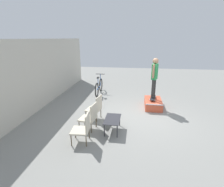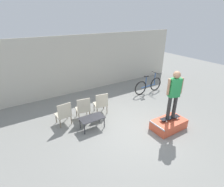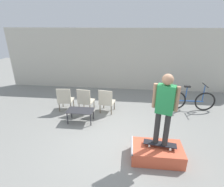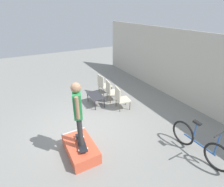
{
  "view_description": "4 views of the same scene",
  "coord_description": "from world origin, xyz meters",
  "px_view_note": "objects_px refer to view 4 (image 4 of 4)",
  "views": [
    {
      "loc": [
        -6.56,
        0.26,
        3.03
      ],
      "look_at": [
        -0.04,
        1.2,
        0.93
      ],
      "focal_mm": 28.0,
      "sensor_mm": 36.0,
      "label": 1
    },
    {
      "loc": [
        -3.57,
        -4.01,
        3.91
      ],
      "look_at": [
        -0.21,
        1.38,
        1.01
      ],
      "focal_mm": 28.0,
      "sensor_mm": 36.0,
      "label": 2
    },
    {
      "loc": [
        0.34,
        -4.13,
        3.2
      ],
      "look_at": [
        -0.23,
        1.12,
        1.06
      ],
      "focal_mm": 28.0,
      "sensor_mm": 36.0,
      "label": 3
    },
    {
      "loc": [
        4.8,
        -1.55,
        3.78
      ],
      "look_at": [
        -0.02,
        1.09,
        1.07
      ],
      "focal_mm": 28.0,
      "sensor_mm": 36.0,
      "label": 4
    }
  ],
  "objects_px": {
    "skate_ramp_box": "(81,149)",
    "patio_chair_left": "(103,84)",
    "patio_chair_center": "(111,90)",
    "bicycle": "(199,143)",
    "skateboard_on_ramp": "(81,142)",
    "coffee_table": "(96,96)",
    "person_skater": "(78,110)",
    "patio_chair_right": "(121,98)"
  },
  "relations": [
    {
      "from": "skateboard_on_ramp",
      "to": "coffee_table",
      "type": "xyz_separation_m",
      "value": [
        -2.44,
        1.51,
        -0.05
      ]
    },
    {
      "from": "bicycle",
      "to": "skateboard_on_ramp",
      "type": "bearing_deg",
      "value": -119.27
    },
    {
      "from": "patio_chair_center",
      "to": "bicycle",
      "type": "relative_size",
      "value": 0.51
    },
    {
      "from": "bicycle",
      "to": "patio_chair_left",
      "type": "bearing_deg",
      "value": -173.58
    },
    {
      "from": "coffee_table",
      "to": "skateboard_on_ramp",
      "type": "bearing_deg",
      "value": -31.81
    },
    {
      "from": "patio_chair_right",
      "to": "skate_ramp_box",
      "type": "bearing_deg",
      "value": 134.18
    },
    {
      "from": "patio_chair_right",
      "to": "bicycle",
      "type": "xyz_separation_m",
      "value": [
        3.21,
        0.58,
        -0.1
      ]
    },
    {
      "from": "patio_chair_right",
      "to": "bicycle",
      "type": "distance_m",
      "value": 3.27
    },
    {
      "from": "skate_ramp_box",
      "to": "bicycle",
      "type": "height_order",
      "value": "bicycle"
    },
    {
      "from": "coffee_table",
      "to": "skate_ramp_box",
      "type": "bearing_deg",
      "value": -32.77
    },
    {
      "from": "skate_ramp_box",
      "to": "skateboard_on_ramp",
      "type": "relative_size",
      "value": 1.57
    },
    {
      "from": "patio_chair_center",
      "to": "bicycle",
      "type": "bearing_deg",
      "value": -163.6
    },
    {
      "from": "patio_chair_left",
      "to": "bicycle",
      "type": "height_order",
      "value": "bicycle"
    },
    {
      "from": "skateboard_on_ramp",
      "to": "patio_chair_right",
      "type": "height_order",
      "value": "patio_chair_right"
    },
    {
      "from": "skate_ramp_box",
      "to": "bicycle",
      "type": "relative_size",
      "value": 0.69
    },
    {
      "from": "skate_ramp_box",
      "to": "patio_chair_left",
      "type": "height_order",
      "value": "patio_chair_left"
    },
    {
      "from": "coffee_table",
      "to": "bicycle",
      "type": "distance_m",
      "value": 4.23
    },
    {
      "from": "skateboard_on_ramp",
      "to": "person_skater",
      "type": "bearing_deg",
      "value": 0.0
    },
    {
      "from": "skate_ramp_box",
      "to": "bicycle",
      "type": "bearing_deg",
      "value": 60.48
    },
    {
      "from": "patio_chair_left",
      "to": "coffee_table",
      "type": "bearing_deg",
      "value": 132.4
    },
    {
      "from": "patio_chair_center",
      "to": "patio_chair_right",
      "type": "relative_size",
      "value": 1.0
    },
    {
      "from": "patio_chair_center",
      "to": "skate_ramp_box",
      "type": "bearing_deg",
      "value": 144.52
    },
    {
      "from": "person_skater",
      "to": "bicycle",
      "type": "height_order",
      "value": "person_skater"
    },
    {
      "from": "person_skater",
      "to": "coffee_table",
      "type": "xyz_separation_m",
      "value": [
        -2.44,
        1.51,
        -1.11
      ]
    },
    {
      "from": "skate_ramp_box",
      "to": "patio_chair_center",
      "type": "distance_m",
      "value": 3.34
    },
    {
      "from": "skate_ramp_box",
      "to": "coffee_table",
      "type": "xyz_separation_m",
      "value": [
        -2.38,
        1.53,
        0.21
      ]
    },
    {
      "from": "person_skater",
      "to": "bicycle",
      "type": "relative_size",
      "value": 0.95
    },
    {
      "from": "coffee_table",
      "to": "bicycle",
      "type": "height_order",
      "value": "bicycle"
    },
    {
      "from": "skate_ramp_box",
      "to": "patio_chair_right",
      "type": "relative_size",
      "value": 1.35
    },
    {
      "from": "skate_ramp_box",
      "to": "patio_chair_left",
      "type": "xyz_separation_m",
      "value": [
        -3.19,
        2.29,
        0.33
      ]
    },
    {
      "from": "patio_chair_center",
      "to": "patio_chair_right",
      "type": "height_order",
      "value": "same"
    },
    {
      "from": "patio_chair_center",
      "to": "bicycle",
      "type": "height_order",
      "value": "bicycle"
    },
    {
      "from": "person_skater",
      "to": "patio_chair_left",
      "type": "relative_size",
      "value": 1.86
    },
    {
      "from": "skateboard_on_ramp",
      "to": "patio_chair_center",
      "type": "distance_m",
      "value": 3.35
    },
    {
      "from": "skate_ramp_box",
      "to": "person_skater",
      "type": "relative_size",
      "value": 0.72
    },
    {
      "from": "patio_chair_center",
      "to": "patio_chair_right",
      "type": "xyz_separation_m",
      "value": [
        0.81,
        0.0,
        0.0
      ]
    },
    {
      "from": "person_skater",
      "to": "skate_ramp_box",
      "type": "bearing_deg",
      "value": -140.2
    },
    {
      "from": "skateboard_on_ramp",
      "to": "bicycle",
      "type": "relative_size",
      "value": 0.44
    },
    {
      "from": "skateboard_on_ramp",
      "to": "bicycle",
      "type": "height_order",
      "value": "bicycle"
    },
    {
      "from": "person_skater",
      "to": "patio_chair_right",
      "type": "bearing_deg",
      "value": 144.36
    },
    {
      "from": "skateboard_on_ramp",
      "to": "person_skater",
      "type": "relative_size",
      "value": 0.46
    },
    {
      "from": "skateboard_on_ramp",
      "to": "patio_chair_left",
      "type": "distance_m",
      "value": 3.96
    }
  ]
}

